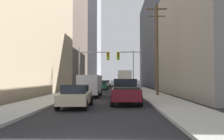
{
  "coord_description": "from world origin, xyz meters",
  "views": [
    {
      "loc": [
        1.1,
        -5.65,
        1.93
      ],
      "look_at": [
        0.0,
        32.79,
        3.42
      ],
      "focal_mm": 34.76,
      "sensor_mm": 36.0,
      "label": 1
    }
  ],
  "objects_px": {
    "cargo_van_silver": "(90,85)",
    "sedan_green": "(102,85)",
    "sedan_white": "(106,84)",
    "traffic_signal_near_left": "(92,62)",
    "city_bus": "(124,78)",
    "sedan_black": "(124,88)",
    "pickup_truck_maroon": "(126,91)",
    "traffic_signal_near_right": "(130,63)",
    "sedan_beige": "(76,96)"
  },
  "relations": [
    {
      "from": "cargo_van_silver",
      "to": "sedan_green",
      "type": "height_order",
      "value": "cargo_van_silver"
    },
    {
      "from": "sedan_white",
      "to": "traffic_signal_near_left",
      "type": "height_order",
      "value": "traffic_signal_near_left"
    },
    {
      "from": "city_bus",
      "to": "sedan_black",
      "type": "xyz_separation_m",
      "value": [
        -0.62,
        -18.0,
        -1.16
      ]
    },
    {
      "from": "pickup_truck_maroon",
      "to": "sedan_green",
      "type": "distance_m",
      "value": 20.95
    },
    {
      "from": "traffic_signal_near_left",
      "to": "cargo_van_silver",
      "type": "bearing_deg",
      "value": -85.29
    },
    {
      "from": "sedan_black",
      "to": "cargo_van_silver",
      "type": "bearing_deg",
      "value": -130.99
    },
    {
      "from": "pickup_truck_maroon",
      "to": "sedan_green",
      "type": "height_order",
      "value": "pickup_truck_maroon"
    },
    {
      "from": "pickup_truck_maroon",
      "to": "traffic_signal_near_right",
      "type": "distance_m",
      "value": 12.04
    },
    {
      "from": "sedan_black",
      "to": "sedan_green",
      "type": "height_order",
      "value": "same"
    },
    {
      "from": "sedan_beige",
      "to": "pickup_truck_maroon",
      "type": "bearing_deg",
      "value": 35.8
    },
    {
      "from": "sedan_beige",
      "to": "traffic_signal_near_right",
      "type": "bearing_deg",
      "value": 72.53
    },
    {
      "from": "cargo_van_silver",
      "to": "traffic_signal_near_right",
      "type": "xyz_separation_m",
      "value": [
        4.5,
        5.74,
        2.73
      ]
    },
    {
      "from": "sedan_black",
      "to": "pickup_truck_maroon",
      "type": "bearing_deg",
      "value": -90.52
    },
    {
      "from": "traffic_signal_near_right",
      "to": "cargo_van_silver",
      "type": "bearing_deg",
      "value": -128.11
    },
    {
      "from": "sedan_black",
      "to": "traffic_signal_near_left",
      "type": "height_order",
      "value": "traffic_signal_near_left"
    },
    {
      "from": "sedan_green",
      "to": "sedan_white",
      "type": "relative_size",
      "value": 1.0
    },
    {
      "from": "cargo_van_silver",
      "to": "sedan_green",
      "type": "xyz_separation_m",
      "value": [
        0.14,
        14.83,
        -0.52
      ]
    },
    {
      "from": "sedan_beige",
      "to": "sedan_white",
      "type": "bearing_deg",
      "value": 89.9
    },
    {
      "from": "cargo_van_silver",
      "to": "traffic_signal_near_left",
      "type": "bearing_deg",
      "value": 94.71
    },
    {
      "from": "pickup_truck_maroon",
      "to": "sedan_black",
      "type": "relative_size",
      "value": 1.28
    },
    {
      "from": "cargo_van_silver",
      "to": "sedan_beige",
      "type": "height_order",
      "value": "cargo_van_silver"
    },
    {
      "from": "sedan_beige",
      "to": "traffic_signal_near_left",
      "type": "bearing_deg",
      "value": 92.29
    },
    {
      "from": "sedan_white",
      "to": "traffic_signal_near_left",
      "type": "xyz_separation_m",
      "value": [
        -0.62,
        -20.73,
        3.29
      ]
    },
    {
      "from": "sedan_green",
      "to": "traffic_signal_near_left",
      "type": "xyz_separation_m",
      "value": [
        -0.62,
        -9.09,
        3.29
      ]
    },
    {
      "from": "cargo_van_silver",
      "to": "sedan_white",
      "type": "relative_size",
      "value": 1.23
    },
    {
      "from": "sedan_white",
      "to": "traffic_signal_near_right",
      "type": "height_order",
      "value": "traffic_signal_near_right"
    },
    {
      "from": "city_bus",
      "to": "traffic_signal_near_left",
      "type": "relative_size",
      "value": 1.92
    },
    {
      "from": "sedan_beige",
      "to": "traffic_signal_near_right",
      "type": "relative_size",
      "value": 0.71
    },
    {
      "from": "city_bus",
      "to": "cargo_van_silver",
      "type": "relative_size",
      "value": 2.21
    },
    {
      "from": "traffic_signal_near_right",
      "to": "city_bus",
      "type": "bearing_deg",
      "value": 91.1
    },
    {
      "from": "pickup_truck_maroon",
      "to": "cargo_van_silver",
      "type": "height_order",
      "value": "cargo_van_silver"
    },
    {
      "from": "sedan_beige",
      "to": "cargo_van_silver",
      "type": "bearing_deg",
      "value": 90.6
    },
    {
      "from": "city_bus",
      "to": "traffic_signal_near_left",
      "type": "height_order",
      "value": "traffic_signal_near_left"
    },
    {
      "from": "pickup_truck_maroon",
      "to": "sedan_black",
      "type": "distance_m",
      "value": 9.96
    },
    {
      "from": "city_bus",
      "to": "pickup_truck_maroon",
      "type": "distance_m",
      "value": 27.99
    },
    {
      "from": "cargo_van_silver",
      "to": "sedan_beige",
      "type": "xyz_separation_m",
      "value": [
        0.09,
        -8.3,
        -0.52
      ]
    },
    {
      "from": "sedan_beige",
      "to": "sedan_white",
      "type": "height_order",
      "value": "same"
    },
    {
      "from": "sedan_green",
      "to": "traffic_signal_near_left",
      "type": "relative_size",
      "value": 0.71
    },
    {
      "from": "sedan_white",
      "to": "cargo_van_silver",
      "type": "bearing_deg",
      "value": -90.32
    },
    {
      "from": "pickup_truck_maroon",
      "to": "sedan_white",
      "type": "xyz_separation_m",
      "value": [
        -3.33,
        32.32,
        -0.16
      ]
    },
    {
      "from": "city_bus",
      "to": "traffic_signal_near_right",
      "type": "height_order",
      "value": "traffic_signal_near_right"
    },
    {
      "from": "sedan_beige",
      "to": "traffic_signal_near_left",
      "type": "xyz_separation_m",
      "value": [
        -0.56,
        14.04,
        3.29
      ]
    },
    {
      "from": "traffic_signal_near_left",
      "to": "traffic_signal_near_right",
      "type": "distance_m",
      "value": 4.98
    },
    {
      "from": "traffic_signal_near_left",
      "to": "sedan_white",
      "type": "bearing_deg",
      "value": 88.28
    },
    {
      "from": "sedan_beige",
      "to": "traffic_signal_near_right",
      "type": "distance_m",
      "value": 15.07
    },
    {
      "from": "traffic_signal_near_left",
      "to": "traffic_signal_near_right",
      "type": "height_order",
      "value": "same"
    },
    {
      "from": "sedan_beige",
      "to": "sedan_white",
      "type": "relative_size",
      "value": 1.0
    },
    {
      "from": "sedan_beige",
      "to": "sedan_black",
      "type": "height_order",
      "value": "same"
    },
    {
      "from": "sedan_black",
      "to": "traffic_signal_near_right",
      "type": "bearing_deg",
      "value": 60.25
    },
    {
      "from": "sedan_beige",
      "to": "traffic_signal_near_left",
      "type": "distance_m",
      "value": 14.43
    }
  ]
}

